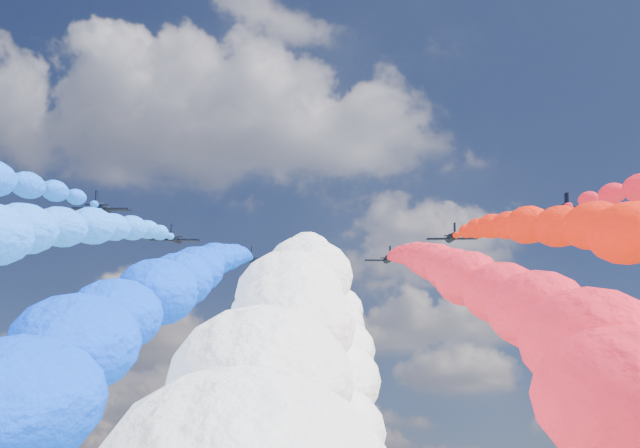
{
  "coord_description": "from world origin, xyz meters",
  "views": [
    {
      "loc": [
        -0.29,
        -121.08,
        60.71
      ],
      "look_at": [
        0.0,
        4.0,
        108.24
      ],
      "focal_mm": 46.27,
      "sensor_mm": 36.0,
      "label": 1
    }
  ],
  "objects": [
    {
      "name": "jet_0",
      "position": [
        -32.21,
        -7.88,
        106.24
      ],
      "size": [
        8.44,
        11.42,
        5.17
      ],
      "primitive_type": null,
      "rotation": [
        0.26,
        0.0,
        0.02
      ],
      "color": "black"
    },
    {
      "name": "jet_1",
      "position": [
        -23.63,
        5.56,
        106.24
      ],
      "size": [
        8.34,
        11.35,
        5.17
      ],
      "primitive_type": null,
      "rotation": [
        0.26,
        0.0,
        0.01
      ],
      "color": "black"
    },
    {
      "name": "trail_1",
      "position": [
        -23.63,
        -54.45,
        83.25
      ],
      "size": [
        6.41,
        117.42,
        49.99
      ],
      "primitive_type": null,
      "color": "#1E6CFF"
    },
    {
      "name": "jet_2",
      "position": [
        -11.98,
        16.35,
        106.24
      ],
      "size": [
        8.9,
        11.74,
        5.17
      ],
      "primitive_type": null,
      "rotation": [
        0.26,
        0.0,
        0.06
      ],
      "color": "black"
    },
    {
      "name": "trail_2",
      "position": [
        -11.98,
        -43.66,
        83.25
      ],
      "size": [
        6.41,
        117.42,
        49.99
      ],
      "primitive_type": null,
      "color": "#0639DD"
    },
    {
      "name": "jet_3",
      "position": [
        -1.48,
        12.61,
        106.24
      ],
      "size": [
        8.25,
        11.28,
        5.17
      ],
      "primitive_type": null,
      "rotation": [
        0.26,
        0.0,
        -0.0
      ],
      "color": "black"
    },
    {
      "name": "trail_3",
      "position": [
        -1.48,
        -47.39,
        83.25
      ],
      "size": [
        6.41,
        117.42,
        49.99
      ],
      "primitive_type": null,
      "color": "silver"
    },
    {
      "name": "jet_4",
      "position": [
        0.84,
        26.72,
        106.24
      ],
      "size": [
        8.95,
        11.78,
        5.17
      ],
      "primitive_type": null,
      "rotation": [
        0.26,
        0.0,
        -0.07
      ],
      "color": "black"
    },
    {
      "name": "trail_4",
      "position": [
        0.84,
        -33.29,
        83.25
      ],
      "size": [
        6.41,
        117.42,
        49.99
      ],
      "primitive_type": null,
      "color": "white"
    },
    {
      "name": "jet_5",
      "position": [
        11.98,
        16.11,
        106.24
      ],
      "size": [
        8.28,
        11.3,
        5.17
      ],
      "primitive_type": null,
      "rotation": [
        0.26,
        0.0,
        0.01
      ],
      "color": "black"
    },
    {
      "name": "trail_5",
      "position": [
        11.98,
        -43.89,
        83.25
      ],
      "size": [
        6.41,
        117.42,
        49.99
      ],
      "primitive_type": null,
      "color": "red"
    },
    {
      "name": "jet_6",
      "position": [
        21.45,
        4.94,
        106.24
      ],
      "size": [
        8.53,
        11.48,
        5.17
      ],
      "primitive_type": null,
      "rotation": [
        0.26,
        0.0,
        -0.03
      ],
      "color": "black"
    },
    {
      "name": "trail_6",
      "position": [
        21.45,
        -55.07,
        83.25
      ],
      "size": [
        6.41,
        117.42,
        49.99
      ],
      "primitive_type": null,
      "color": "red"
    },
    {
      "name": "jet_7",
      "position": [
        35.54,
        -7.29,
        106.24
      ],
      "size": [
        8.47,
        11.44,
        5.17
      ],
      "primitive_type": null,
      "rotation": [
        0.26,
        0.0,
        0.02
      ],
      "color": "black"
    }
  ]
}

